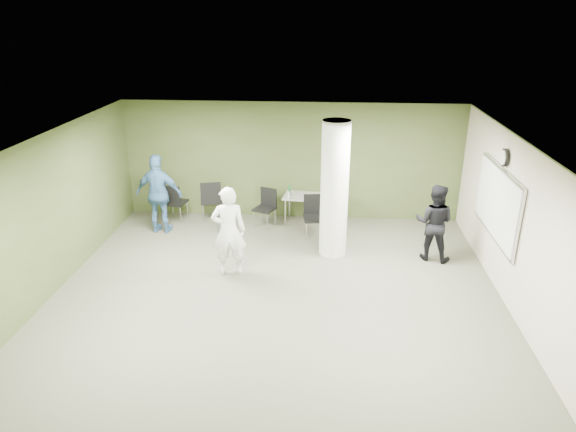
# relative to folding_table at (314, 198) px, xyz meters

# --- Properties ---
(floor) EXTENTS (8.00, 8.00, 0.00)m
(floor) POSITION_rel_folding_table_xyz_m (-0.56, -3.53, -0.65)
(floor) COLOR #4F4F3E
(floor) RESTS_ON ground
(ceiling) EXTENTS (8.00, 8.00, 0.00)m
(ceiling) POSITION_rel_folding_table_xyz_m (-0.56, -3.53, 2.15)
(ceiling) COLOR white
(ceiling) RESTS_ON wall_back
(wall_back) EXTENTS (8.00, 2.80, 0.02)m
(wall_back) POSITION_rel_folding_table_xyz_m (-0.56, 0.47, 0.75)
(wall_back) COLOR #3F4F25
(wall_back) RESTS_ON floor
(wall_left) EXTENTS (0.02, 8.00, 2.80)m
(wall_left) POSITION_rel_folding_table_xyz_m (-4.56, -3.53, 0.75)
(wall_left) COLOR #3F4F25
(wall_left) RESTS_ON floor
(wall_right_cream) EXTENTS (0.02, 8.00, 2.80)m
(wall_right_cream) POSITION_rel_folding_table_xyz_m (3.44, -3.53, 0.75)
(wall_right_cream) COLOR beige
(wall_right_cream) RESTS_ON floor
(column) EXTENTS (0.56, 0.56, 2.80)m
(column) POSITION_rel_folding_table_xyz_m (0.44, -1.53, 0.75)
(column) COLOR silver
(column) RESTS_ON floor
(whiteboard) EXTENTS (0.05, 2.30, 1.30)m
(whiteboard) POSITION_rel_folding_table_xyz_m (3.36, -2.33, 0.85)
(whiteboard) COLOR silver
(whiteboard) RESTS_ON wall_right_cream
(wall_clock) EXTENTS (0.06, 0.32, 0.32)m
(wall_clock) POSITION_rel_folding_table_xyz_m (3.36, -2.33, 1.70)
(wall_clock) COLOR black
(wall_clock) RESTS_ON wall_right_cream
(folding_table) EXTENTS (1.54, 0.81, 0.95)m
(folding_table) POSITION_rel_folding_table_xyz_m (0.00, 0.00, 0.00)
(folding_table) COLOR #999993
(folding_table) RESTS_ON floor
(wastebasket) EXTENTS (0.24, 0.24, 0.27)m
(wastebasket) POSITION_rel_folding_table_xyz_m (-2.07, -0.65, -0.51)
(wastebasket) COLOR #4C4C4C
(wastebasket) RESTS_ON floor
(chair_back_left) EXTENTS (0.54, 0.54, 0.95)m
(chair_back_left) POSITION_rel_folding_table_xyz_m (-3.32, -0.10, -0.10)
(chair_back_left) COLOR black
(chair_back_left) RESTS_ON floor
(chair_back_right) EXTENTS (0.61, 0.61, 1.00)m
(chair_back_right) POSITION_rel_folding_table_xyz_m (-2.45, 0.03, -0.06)
(chair_back_right) COLOR black
(chair_back_right) RESTS_ON floor
(chair_table_left) EXTENTS (0.58, 0.58, 0.88)m
(chair_table_left) POSITION_rel_folding_table_xyz_m (-1.11, -0.13, -0.14)
(chair_table_left) COLOR black
(chair_table_left) RESTS_ON floor
(chair_table_right) EXTENTS (0.53, 0.53, 0.95)m
(chair_table_right) POSITION_rel_folding_table_xyz_m (0.03, -0.68, -0.10)
(chair_table_right) COLOR black
(chair_table_right) RESTS_ON floor
(woman_white) EXTENTS (0.71, 0.53, 1.76)m
(woman_white) POSITION_rel_folding_table_xyz_m (-1.53, -2.56, 0.23)
(woman_white) COLOR white
(woman_white) RESTS_ON floor
(man_black) EXTENTS (0.93, 0.82, 1.59)m
(man_black) POSITION_rel_folding_table_xyz_m (2.45, -1.63, 0.14)
(man_black) COLOR black
(man_black) RESTS_ON floor
(man_blue) EXTENTS (1.10, 0.53, 1.82)m
(man_blue) POSITION_rel_folding_table_xyz_m (-3.45, -0.71, 0.26)
(man_blue) COLOR #3B6492
(man_blue) RESTS_ON floor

